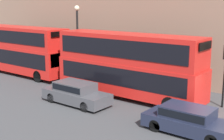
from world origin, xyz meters
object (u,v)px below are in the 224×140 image
bus_leading (127,63)px  pedestrian (60,66)px  car_hatchback (76,92)px  bus_second_in_queue (21,48)px  car_dark_sedan (188,119)px

bus_leading → pedestrian: size_ratio=6.65×
bus_leading → car_hatchback: 4.18m
bus_second_in_queue → pedestrian: size_ratio=6.46×
car_dark_sedan → car_hatchback: car_hatchback is taller
bus_leading → bus_second_in_queue: size_ratio=1.03×
car_dark_sedan → pedestrian: bearing=70.0°
bus_leading → pedestrian: 9.85m
bus_second_in_queue → car_dark_sedan: size_ratio=2.33×
bus_leading → pedestrian: bearing=76.3°
car_dark_sedan → pedestrian: size_ratio=2.77×
car_hatchback → bus_leading: bearing=-27.2°
bus_leading → bus_second_in_queue: 12.21m
car_dark_sedan → car_hatchback: size_ratio=0.98×
car_dark_sedan → pedestrian: (5.69, 15.63, 0.02)m
car_dark_sedan → bus_leading: bearing=61.2°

